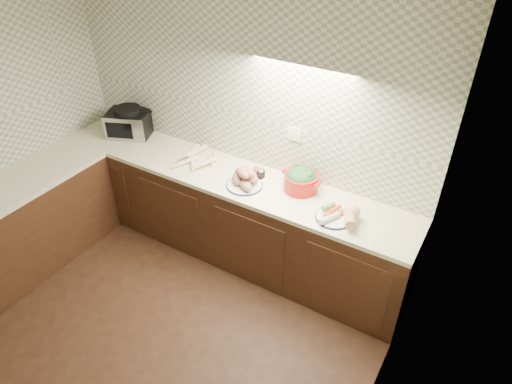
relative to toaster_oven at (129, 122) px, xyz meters
The scene contains 8 objects.
room 2.13m from the toaster_oven, 52.13° to the right, with size 3.60×3.60×2.60m.
counter 1.24m from the toaster_oven, 58.41° to the right, with size 3.60×3.60×0.90m.
toaster_oven is the anchor object (origin of this frame).
parsnip_pile 0.98m from the toaster_oven, ahead, with size 0.44×0.43×0.08m.
sweet_potato_plate 1.54m from the toaster_oven, ahead, with size 0.33×0.32×0.19m.
onion_bowl 1.55m from the toaster_oven, ahead, with size 0.13×0.13×0.10m.
dutch_oven 1.97m from the toaster_oven, ahead, with size 0.37×0.35×0.21m.
veg_plate 2.44m from the toaster_oven, ahead, with size 0.37×0.36×0.14m.
Camera 1 is at (2.05, -1.35, 3.17)m, focal length 32.00 mm.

